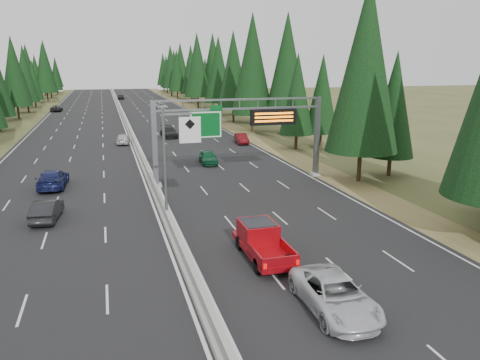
{
  "coord_description": "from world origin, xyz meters",
  "views": [
    {
      "loc": [
        -3.79,
        -6.79,
        11.01
      ],
      "look_at": [
        3.97,
        20.0,
        4.05
      ],
      "focal_mm": 35.0,
      "sensor_mm": 36.0,
      "label": 1
    }
  ],
  "objects": [
    {
      "name": "car_onc_near",
      "position": [
        -8.22,
        27.75,
        0.83
      ],
      "size": [
        2.04,
        4.71,
        1.51
      ],
      "primitive_type": "imported",
      "rotation": [
        0.0,
        0.0,
        3.04
      ],
      "color": "black",
      "rests_on": "road"
    },
    {
      "name": "car_ahead_dkred",
      "position": [
        14.5,
        55.63,
        0.78
      ],
      "size": [
        1.9,
        4.35,
        1.39
      ],
      "primitive_type": "imported",
      "rotation": [
        0.0,
        0.0,
        -0.1
      ],
      "color": "#5B0D12",
      "rests_on": "road"
    },
    {
      "name": "shoulder_left",
      "position": [
        -17.8,
        80.0,
        0.03
      ],
      "size": [
        3.6,
        260.0,
        0.06
      ],
      "primitive_type": "cube",
      "color": "#3F4922",
      "rests_on": "ground"
    },
    {
      "name": "car_onc_blue",
      "position": [
        -8.66,
        37.29,
        0.91
      ],
      "size": [
        2.56,
        5.78,
        1.65
      ],
      "primitive_type": "imported",
      "rotation": [
        0.0,
        0.0,
        3.1
      ],
      "color": "#161C4F",
      "rests_on": "road"
    },
    {
      "name": "car_onc_white",
      "position": [
        -1.5,
        59.88,
        0.81
      ],
      "size": [
        2.13,
        4.45,
        1.47
      ],
      "primitive_type": "imported",
      "rotation": [
        0.0,
        0.0,
        3.05
      ],
      "color": "silver",
      "rests_on": "road"
    },
    {
      "name": "tree_row_right",
      "position": [
        21.64,
        72.36,
        9.67
      ],
      "size": [
        12.44,
        240.09,
        18.89
      ],
      "color": "black",
      "rests_on": "ground"
    },
    {
      "name": "car_ahead_green",
      "position": [
        7.07,
        43.56,
        0.82
      ],
      "size": [
        1.99,
        4.45,
        1.49
      ],
      "primitive_type": "imported",
      "rotation": [
        0.0,
        0.0,
        -0.05
      ],
      "color": "#135732",
      "rests_on": "road"
    },
    {
      "name": "car_ahead_dkgrey",
      "position": [
        5.51,
        64.43,
        0.86
      ],
      "size": [
        2.26,
        5.41,
        1.56
      ],
      "primitive_type": "imported",
      "rotation": [
        0.0,
        0.0,
        0.01
      ],
      "color": "black",
      "rests_on": "road"
    },
    {
      "name": "hov_sign_pole",
      "position": [
        0.58,
        24.97,
        4.72
      ],
      "size": [
        2.8,
        0.5,
        8.0
      ],
      "color": "slate",
      "rests_on": "road"
    },
    {
      "name": "sign_gantry",
      "position": [
        8.92,
        34.88,
        5.27
      ],
      "size": [
        16.75,
        0.98,
        7.8
      ],
      "color": "slate",
      "rests_on": "road"
    },
    {
      "name": "car_ahead_white",
      "position": [
        9.86,
        110.13,
        0.84
      ],
      "size": [
        2.76,
        5.58,
        1.52
      ],
      "primitive_type": "imported",
      "rotation": [
        0.0,
        0.0,
        0.04
      ],
      "color": "silver",
      "rests_on": "road"
    },
    {
      "name": "median_barrier",
      "position": [
        0.0,
        80.0,
        0.41
      ],
      "size": [
        0.7,
        260.0,
        0.85
      ],
      "color": "gray",
      "rests_on": "road"
    },
    {
      "name": "car_onc_far",
      "position": [
        -14.5,
        111.27,
        0.79
      ],
      "size": [
        2.53,
        5.2,
        1.42
      ],
      "primitive_type": "imported",
      "rotation": [
        0.0,
        0.0,
        3.11
      ],
      "color": "black",
      "rests_on": "road"
    },
    {
      "name": "road",
      "position": [
        0.0,
        80.0,
        0.04
      ],
      "size": [
        32.0,
        260.0,
        0.08
      ],
      "primitive_type": "cube",
      "color": "black",
      "rests_on": "ground"
    },
    {
      "name": "red_pickup",
      "position": [
        4.46,
        17.42,
        1.14
      ],
      "size": [
        2.11,
        5.9,
        1.92
      ],
      "color": "black",
      "rests_on": "road"
    },
    {
      "name": "silver_minivan",
      "position": [
        5.68,
        10.48,
        0.87
      ],
      "size": [
        2.74,
        5.73,
        1.58
      ],
      "primitive_type": "imported",
      "rotation": [
        0.0,
        0.0,
        -0.02
      ],
      "color": "silver",
      "rests_on": "road"
    },
    {
      "name": "shoulder_right",
      "position": [
        17.8,
        80.0,
        0.03
      ],
      "size": [
        3.6,
        260.0,
        0.06
      ],
      "primitive_type": "cube",
      "color": "olive",
      "rests_on": "ground"
    },
    {
      "name": "car_ahead_far",
      "position": [
        1.5,
        146.0,
        0.87
      ],
      "size": [
        2.15,
        4.76,
        1.59
      ],
      "primitive_type": "imported",
      "rotation": [
        0.0,
        0.0,
        0.06
      ],
      "color": "black",
      "rests_on": "road"
    }
  ]
}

